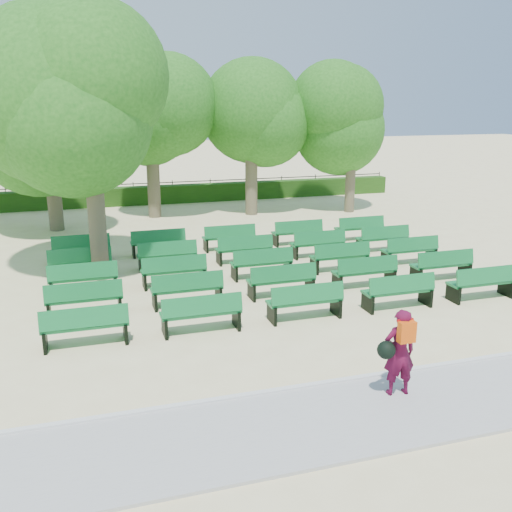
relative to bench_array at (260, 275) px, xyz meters
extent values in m
plane|color=beige|center=(-1.31, -0.47, -0.09)|extent=(120.00, 120.00, 0.00)
cube|color=#A9A8A4|center=(-1.31, -7.87, -0.06)|extent=(30.00, 2.20, 0.06)
cube|color=silver|center=(-1.31, -6.72, -0.04)|extent=(30.00, 0.12, 0.10)
cube|color=#224A13|center=(-1.31, 13.53, 0.36)|extent=(26.00, 0.70, 0.90)
cube|color=#136D32|center=(0.00, 0.01, 0.36)|extent=(1.86, 0.66, 0.06)
cube|color=#136D32|center=(0.00, -0.20, 0.61)|extent=(1.83, 0.29, 0.43)
cylinder|color=brown|center=(-4.51, 1.37, 1.61)|extent=(0.50, 0.50, 3.41)
ellipsoid|color=#2A6E1D|center=(-4.51, 1.37, 4.72)|extent=(5.10, 5.10, 4.59)
imported|color=#4D0B26|center=(0.18, -7.42, 0.76)|extent=(0.61, 0.43, 1.59)
cube|color=#E64E0C|center=(0.18, -7.60, 1.21)|extent=(0.30, 0.15, 0.37)
sphere|color=black|center=(-0.11, -7.48, 0.87)|extent=(0.32, 0.32, 0.32)
camera|label=1|loc=(-4.93, -15.41, 5.01)|focal=40.00mm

